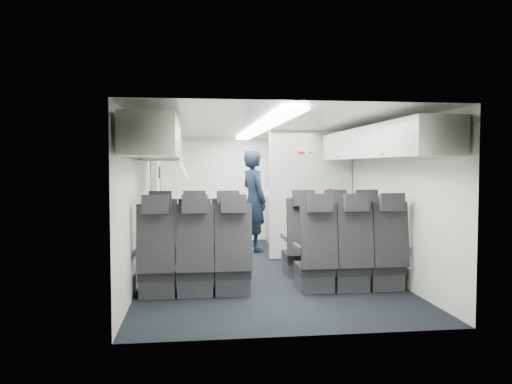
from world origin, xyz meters
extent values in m
cube|color=black|center=(0.00, 0.00, -0.01)|extent=(3.40, 6.00, 0.01)
cube|color=white|center=(0.00, 0.00, 2.15)|extent=(3.40, 6.00, 0.01)
cube|color=silver|center=(0.00, 3.00, 1.07)|extent=(3.40, 0.01, 2.15)
cube|color=silver|center=(0.00, -3.00, 1.07)|extent=(3.40, 0.01, 2.15)
cube|color=silver|center=(-1.70, 0.00, 1.07)|extent=(0.01, 6.00, 2.15)
cube|color=silver|center=(1.70, 0.00, 1.07)|extent=(0.01, 6.00, 2.15)
cube|color=white|center=(0.00, 0.00, 2.11)|extent=(0.25, 5.52, 0.03)
cube|color=black|center=(-1.42, -0.45, 0.27)|extent=(0.44, 0.46, 0.12)
cube|color=#2D2D33|center=(-1.42, -0.45, 0.11)|extent=(0.42, 0.42, 0.22)
cube|color=black|center=(-1.42, -0.67, 0.72)|extent=(0.44, 0.20, 0.80)
cube|color=black|center=(-1.42, -0.72, 1.12)|extent=(0.30, 0.12, 0.23)
cube|color=#2D2D33|center=(-1.64, -0.48, 0.55)|extent=(0.05, 0.40, 0.06)
cube|color=#2D2D33|center=(-1.20, -0.48, 0.55)|extent=(0.05, 0.40, 0.06)
cube|color=black|center=(-0.97, -0.45, 0.27)|extent=(0.44, 0.46, 0.12)
cube|color=#2D2D33|center=(-0.97, -0.45, 0.11)|extent=(0.42, 0.42, 0.22)
cube|color=black|center=(-0.97, -0.67, 0.72)|extent=(0.44, 0.20, 0.80)
cube|color=black|center=(-0.97, -0.72, 1.12)|extent=(0.30, 0.12, 0.23)
cube|color=#2D2D33|center=(-1.19, -0.48, 0.55)|extent=(0.05, 0.40, 0.06)
cube|color=#2D2D33|center=(-0.75, -0.48, 0.55)|extent=(0.05, 0.40, 0.06)
cube|color=black|center=(-0.52, -0.45, 0.27)|extent=(0.44, 0.46, 0.12)
cube|color=#2D2D33|center=(-0.52, -0.45, 0.11)|extent=(0.42, 0.42, 0.22)
cube|color=black|center=(-0.52, -0.67, 0.72)|extent=(0.44, 0.20, 0.80)
cube|color=black|center=(-0.52, -0.72, 1.12)|extent=(0.30, 0.12, 0.23)
cube|color=#2D2D33|center=(-0.74, -0.48, 0.55)|extent=(0.05, 0.40, 0.06)
cube|color=#2D2D33|center=(-0.30, -0.48, 0.55)|extent=(0.05, 0.40, 0.06)
cube|color=black|center=(0.52, -0.45, 0.27)|extent=(0.44, 0.46, 0.12)
cube|color=#2D2D33|center=(0.52, -0.45, 0.11)|extent=(0.42, 0.42, 0.22)
cube|color=black|center=(0.52, -0.67, 0.72)|extent=(0.44, 0.20, 0.80)
cube|color=black|center=(0.52, -0.72, 1.12)|extent=(0.30, 0.12, 0.23)
cube|color=#2D2D33|center=(0.30, -0.48, 0.55)|extent=(0.05, 0.40, 0.06)
cube|color=#2D2D33|center=(0.74, -0.48, 0.55)|extent=(0.05, 0.40, 0.06)
cube|color=black|center=(0.97, -0.45, 0.27)|extent=(0.44, 0.46, 0.12)
cube|color=#2D2D33|center=(0.97, -0.45, 0.11)|extent=(0.42, 0.42, 0.22)
cube|color=black|center=(0.97, -0.67, 0.72)|extent=(0.44, 0.20, 0.80)
cube|color=black|center=(0.97, -0.72, 1.12)|extent=(0.30, 0.12, 0.23)
cube|color=#2D2D33|center=(0.75, -0.48, 0.55)|extent=(0.05, 0.40, 0.06)
cube|color=#2D2D33|center=(1.19, -0.48, 0.55)|extent=(0.05, 0.40, 0.06)
cube|color=black|center=(1.42, -0.45, 0.27)|extent=(0.44, 0.46, 0.12)
cube|color=#2D2D33|center=(1.42, -0.45, 0.11)|extent=(0.42, 0.42, 0.22)
cube|color=black|center=(1.42, -0.67, 0.72)|extent=(0.44, 0.20, 0.80)
cube|color=black|center=(1.42, -0.72, 1.12)|extent=(0.30, 0.12, 0.23)
cube|color=#2D2D33|center=(1.20, -0.48, 0.55)|extent=(0.05, 0.40, 0.06)
cube|color=#2D2D33|center=(1.64, -0.48, 0.55)|extent=(0.05, 0.40, 0.06)
cube|color=black|center=(-1.42, -1.35, 0.27)|extent=(0.44, 0.46, 0.12)
cube|color=#2D2D33|center=(-1.42, -1.35, 0.11)|extent=(0.42, 0.42, 0.22)
cube|color=black|center=(-1.42, -1.57, 0.72)|extent=(0.44, 0.20, 0.80)
cube|color=black|center=(-1.42, -1.62, 1.12)|extent=(0.30, 0.12, 0.23)
cube|color=#2D2D33|center=(-1.64, -1.38, 0.55)|extent=(0.05, 0.40, 0.06)
cube|color=#2D2D33|center=(-1.20, -1.38, 0.55)|extent=(0.05, 0.40, 0.06)
cube|color=black|center=(-0.97, -1.35, 0.27)|extent=(0.44, 0.46, 0.12)
cube|color=#2D2D33|center=(-0.97, -1.35, 0.11)|extent=(0.42, 0.42, 0.22)
cube|color=black|center=(-0.97, -1.57, 0.72)|extent=(0.44, 0.20, 0.80)
cube|color=black|center=(-0.97, -1.62, 1.12)|extent=(0.30, 0.12, 0.23)
cube|color=#2D2D33|center=(-1.19, -1.38, 0.55)|extent=(0.05, 0.40, 0.06)
cube|color=#2D2D33|center=(-0.75, -1.38, 0.55)|extent=(0.05, 0.40, 0.06)
cube|color=black|center=(-0.52, -1.35, 0.27)|extent=(0.44, 0.46, 0.12)
cube|color=#2D2D33|center=(-0.52, -1.35, 0.11)|extent=(0.42, 0.42, 0.22)
cube|color=black|center=(-0.52, -1.57, 0.72)|extent=(0.44, 0.20, 0.80)
cube|color=black|center=(-0.52, -1.62, 1.12)|extent=(0.30, 0.12, 0.23)
cube|color=#2D2D33|center=(-0.74, -1.38, 0.55)|extent=(0.05, 0.40, 0.06)
cube|color=#2D2D33|center=(-0.30, -1.38, 0.55)|extent=(0.05, 0.40, 0.06)
cube|color=black|center=(0.52, -1.35, 0.27)|extent=(0.44, 0.46, 0.12)
cube|color=#2D2D33|center=(0.52, -1.35, 0.11)|extent=(0.42, 0.42, 0.22)
cube|color=black|center=(0.52, -1.57, 0.72)|extent=(0.44, 0.20, 0.80)
cube|color=black|center=(0.52, -1.62, 1.12)|extent=(0.30, 0.12, 0.23)
cube|color=#2D2D33|center=(0.30, -1.38, 0.55)|extent=(0.05, 0.40, 0.06)
cube|color=#2D2D33|center=(0.74, -1.38, 0.55)|extent=(0.05, 0.40, 0.06)
cube|color=black|center=(0.97, -1.35, 0.27)|extent=(0.44, 0.46, 0.12)
cube|color=#2D2D33|center=(0.97, -1.35, 0.11)|extent=(0.42, 0.42, 0.22)
cube|color=black|center=(0.97, -1.57, 0.72)|extent=(0.44, 0.20, 0.80)
cube|color=black|center=(0.97, -1.62, 1.12)|extent=(0.30, 0.12, 0.23)
cube|color=#2D2D33|center=(0.75, -1.38, 0.55)|extent=(0.05, 0.40, 0.06)
cube|color=#2D2D33|center=(1.19, -1.38, 0.55)|extent=(0.05, 0.40, 0.06)
cube|color=black|center=(1.42, -1.35, 0.27)|extent=(0.44, 0.46, 0.12)
cube|color=#2D2D33|center=(1.42, -1.35, 0.11)|extent=(0.42, 0.42, 0.22)
cube|color=black|center=(1.42, -1.57, 0.72)|extent=(0.44, 0.20, 0.80)
cube|color=black|center=(1.42, -1.62, 1.12)|extent=(0.30, 0.12, 0.23)
cube|color=#2D2D33|center=(1.20, -1.38, 0.55)|extent=(0.05, 0.40, 0.06)
cube|color=#2D2D33|center=(1.64, -1.38, 0.55)|extent=(0.05, 0.40, 0.06)
cube|color=silver|center=(-1.40, -2.00, 1.86)|extent=(0.52, 1.80, 0.40)
cylinder|color=slate|center=(-1.15, -2.00, 1.70)|extent=(0.04, 0.10, 0.04)
cube|color=#9E9E93|center=(-1.40, -0.25, 1.66)|extent=(0.52, 1.70, 0.04)
cube|color=silver|center=(-1.66, -0.25, 1.86)|extent=(0.06, 1.70, 0.44)
cube|color=silver|center=(-1.40, -1.08, 1.86)|extent=(0.52, 0.04, 0.40)
cube|color=silver|center=(-1.40, 0.58, 1.86)|extent=(0.52, 0.04, 0.40)
cube|color=silver|center=(-1.15, -0.25, 1.55)|extent=(0.21, 1.61, 0.38)
cube|color=silver|center=(1.40, -2.00, 1.86)|extent=(0.52, 1.80, 0.40)
cylinder|color=slate|center=(1.15, -2.00, 1.70)|extent=(0.04, 0.10, 0.04)
cube|color=silver|center=(1.40, -0.25, 1.86)|extent=(0.52, 1.70, 0.40)
cylinder|color=slate|center=(1.15, -0.25, 1.70)|extent=(0.04, 0.10, 0.04)
cube|color=silver|center=(0.98, 0.80, 1.07)|extent=(1.40, 0.12, 2.13)
cube|color=white|center=(0.85, 0.73, 1.78)|extent=(0.24, 0.01, 0.10)
cube|color=red|center=(0.80, 0.72, 1.78)|extent=(0.13, 0.01, 0.04)
cube|color=red|center=(0.95, 0.72, 1.78)|extent=(0.05, 0.01, 0.03)
cylinder|color=white|center=(1.30, 0.73, 1.15)|extent=(0.11, 0.01, 0.11)
cylinder|color=red|center=(1.30, 0.72, 1.15)|extent=(0.09, 0.01, 0.09)
cube|color=#939399|center=(0.95, 2.72, 0.95)|extent=(0.85, 0.50, 1.90)
cube|color=#3F3F42|center=(0.95, 2.46, 0.50)|extent=(0.80, 0.01, 0.02)
cube|color=#3F3F42|center=(0.95, 2.46, 1.00)|extent=(0.80, 0.01, 0.02)
cube|color=#3F3F42|center=(0.95, 2.46, 1.50)|extent=(0.80, 0.01, 0.02)
cube|color=silver|center=(-1.64, 1.55, 0.95)|extent=(0.10, 0.92, 1.86)
cylinder|color=black|center=(-1.58, 1.55, 1.45)|extent=(0.03, 0.22, 0.22)
cube|color=gold|center=(-1.58, 1.85, 1.00)|extent=(0.02, 0.10, 0.75)
cylinder|color=white|center=(-1.67, 0.80, 1.30)|extent=(0.01, 0.11, 0.11)
cylinder|color=red|center=(-1.66, 0.80, 1.30)|extent=(0.01, 0.09, 0.09)
imported|color=black|center=(0.12, 1.63, 0.93)|extent=(0.65, 0.79, 1.86)
cube|color=black|center=(-1.43, -0.05, 1.78)|extent=(0.49, 0.39, 0.26)
cube|color=white|center=(0.31, 1.58, 1.07)|extent=(0.20, 0.09, 0.15)
camera|label=1|loc=(-0.98, -7.41, 1.56)|focal=35.00mm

